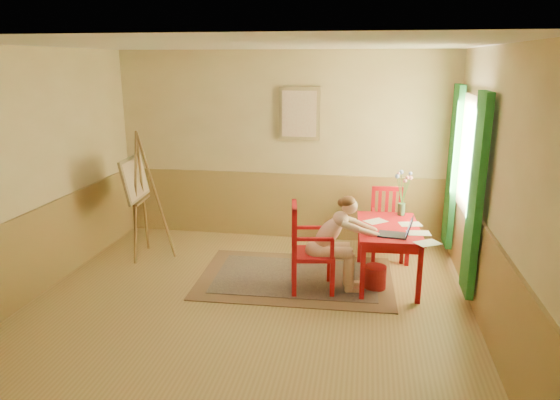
% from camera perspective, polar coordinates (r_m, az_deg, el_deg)
% --- Properties ---
extents(room, '(5.04, 4.54, 2.84)m').
position_cam_1_polar(room, '(5.45, -3.57, 2.16)').
color(room, tan).
rests_on(room, ground).
extents(wainscot, '(5.00, 4.50, 1.00)m').
position_cam_1_polar(wainscot, '(6.45, -1.82, -4.04)').
color(wainscot, tan).
rests_on(wainscot, room).
extents(window, '(0.12, 2.01, 2.20)m').
position_cam_1_polar(window, '(6.51, 20.07, 2.92)').
color(window, white).
rests_on(window, room).
extents(wall_portrait, '(0.60, 0.05, 0.76)m').
position_cam_1_polar(wall_portrait, '(7.47, 2.18, 9.64)').
color(wall_portrait, '#937F56').
rests_on(wall_portrait, room).
extents(rug, '(2.45, 1.68, 0.02)m').
position_cam_1_polar(rug, '(6.47, 1.77, -8.68)').
color(rug, '#8C7251').
rests_on(rug, room).
extents(table, '(0.77, 1.23, 0.72)m').
position_cam_1_polar(table, '(6.29, 12.07, -3.67)').
color(table, '#B30D14').
rests_on(table, room).
extents(chair_left, '(0.56, 0.54, 1.06)m').
position_cam_1_polar(chair_left, '(5.97, 3.17, -5.38)').
color(chair_left, '#B30D14').
rests_on(chair_left, room).
extents(chair_back, '(0.46, 0.47, 0.97)m').
position_cam_1_polar(chair_back, '(7.15, 11.90, -2.56)').
color(chair_back, '#B30D14').
rests_on(chair_back, room).
extents(figure, '(0.88, 0.44, 1.16)m').
position_cam_1_polar(figure, '(5.95, 6.19, -4.41)').
color(figure, beige).
rests_on(figure, room).
extents(laptop, '(0.41, 0.28, 0.23)m').
position_cam_1_polar(laptop, '(5.92, 13.10, -3.54)').
color(laptop, '#1E2338').
rests_on(laptop, table).
extents(papers, '(0.88, 1.00, 0.00)m').
position_cam_1_polar(papers, '(6.16, 14.08, -3.28)').
color(papers, white).
rests_on(papers, table).
extents(vase, '(0.24, 0.29, 0.58)m').
position_cam_1_polar(vase, '(6.69, 13.58, 0.57)').
color(vase, '#3F724C').
rests_on(vase, table).
extents(wastebasket, '(0.28, 0.28, 0.28)m').
position_cam_1_polar(wastebasket, '(6.24, 10.62, -8.53)').
color(wastebasket, red).
rests_on(wastebasket, room).
extents(easel, '(0.62, 0.79, 1.76)m').
position_cam_1_polar(easel, '(7.13, -15.70, 1.80)').
color(easel, brown).
rests_on(easel, room).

